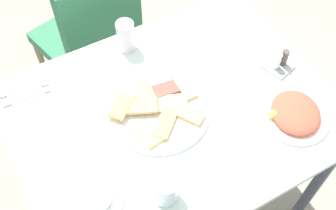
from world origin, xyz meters
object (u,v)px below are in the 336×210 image
(dining_table, at_px, (174,124))
(condiment_caddy, at_px, (279,63))
(pide_platter, at_px, (160,109))
(fork, at_px, (27,97))
(spoon, at_px, (24,89))
(drinking_glass, at_px, (166,189))
(paper_napkin, at_px, (26,94))
(dining_chair, at_px, (93,33))
(salad_plate_rice, at_px, (91,195))
(salad_plate_greens, at_px, (295,113))
(soda_can, at_px, (126,36))

(dining_table, distance_m, condiment_caddy, 0.44)
(dining_table, bearing_deg, pide_platter, 156.08)
(fork, xyz_separation_m, condiment_caddy, (0.84, -0.31, 0.02))
(dining_table, bearing_deg, spoon, 142.09)
(drinking_glass, bearing_deg, pide_platter, 64.95)
(pide_platter, distance_m, paper_napkin, 0.47)
(fork, bearing_deg, paper_napkin, 93.93)
(dining_chair, bearing_deg, salad_plate_rice, -110.86)
(paper_napkin, bearing_deg, drinking_glass, -66.68)
(salad_plate_greens, relative_size, spoon, 1.37)
(pide_platter, bearing_deg, salad_plate_rice, -151.38)
(soda_can, relative_size, drinking_glass, 1.26)
(dining_table, relative_size, drinking_glass, 10.98)
(dining_table, relative_size, pide_platter, 3.11)
(dining_table, distance_m, dining_chair, 0.75)
(pide_platter, relative_size, spoon, 2.00)
(salad_plate_greens, xyz_separation_m, condiment_caddy, (0.09, 0.20, 0.01))
(salad_plate_greens, height_order, condiment_caddy, condiment_caddy)
(pide_platter, height_order, fork, pide_platter)
(salad_plate_rice, xyz_separation_m, spoon, (-0.05, 0.48, -0.01))
(drinking_glass, relative_size, condiment_caddy, 0.88)
(salad_plate_greens, xyz_separation_m, spoon, (-0.75, 0.54, -0.01))
(salad_plate_greens, relative_size, condiment_caddy, 2.13)
(salad_plate_rice, relative_size, fork, 1.17)
(dining_table, distance_m, salad_plate_rice, 0.41)
(salad_plate_rice, distance_m, fork, 0.44)
(soda_can, bearing_deg, spoon, -178.89)
(salad_plate_greens, bearing_deg, fork, 145.99)
(salad_plate_greens, distance_m, fork, 0.90)
(pide_platter, distance_m, salad_plate_greens, 0.45)
(dining_chair, bearing_deg, salad_plate_greens, -69.16)
(dining_chair, height_order, spoon, dining_chair)
(soda_can, distance_m, fork, 0.41)
(salad_plate_greens, bearing_deg, paper_napkin, 145.06)
(drinking_glass, distance_m, spoon, 0.63)
(paper_napkin, bearing_deg, salad_plate_greens, -34.94)
(dining_table, distance_m, fork, 0.51)
(dining_chair, relative_size, salad_plate_greens, 3.79)
(dining_table, distance_m, paper_napkin, 0.52)
(pide_platter, height_order, soda_can, soda_can)
(drinking_glass, xyz_separation_m, paper_napkin, (-0.24, 0.56, -0.05))
(dining_chair, height_order, salad_plate_greens, dining_chair)
(dining_chair, height_order, condiment_caddy, dining_chair)
(drinking_glass, relative_size, fork, 0.58)
(condiment_caddy, bearing_deg, soda_can, 140.96)
(dining_chair, bearing_deg, fork, -131.43)
(paper_napkin, bearing_deg, fork, -90.00)
(salad_plate_rice, bearing_deg, drinking_glass, -28.30)
(salad_plate_greens, height_order, salad_plate_rice, salad_plate_greens)
(salad_plate_rice, distance_m, paper_napkin, 0.46)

